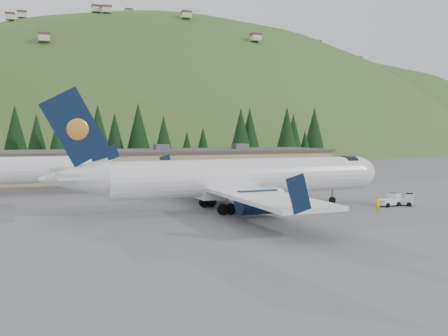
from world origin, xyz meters
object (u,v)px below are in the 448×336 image
(baggage_tug_a, at_px, (390,200))
(second_airliner, at_px, (2,170))
(baggage_tug_b, at_px, (404,200))
(airliner, at_px, (234,179))
(ramp_worker, at_px, (377,204))
(terminal_building, at_px, (133,165))

(baggage_tug_a, bearing_deg, second_airliner, 137.13)
(baggage_tug_a, relative_size, baggage_tug_b, 1.04)
(airliner, bearing_deg, baggage_tug_a, -13.17)
(airliner, distance_m, ramp_worker, 14.95)
(baggage_tug_a, distance_m, ramp_worker, 5.01)
(baggage_tug_b, bearing_deg, terminal_building, 162.26)
(baggage_tug_a, distance_m, terminal_building, 46.59)
(second_airliner, bearing_deg, terminal_building, 38.78)
(baggage_tug_b, distance_m, terminal_building, 47.58)
(second_airliner, height_order, baggage_tug_b, second_airliner)
(baggage_tug_a, relative_size, ramp_worker, 1.69)
(second_airliner, bearing_deg, baggage_tug_b, -30.95)
(airliner, xyz_separation_m, baggage_tug_a, (17.25, -3.41, -2.66))
(airliner, bearing_deg, second_airliner, 135.27)
(airliner, xyz_separation_m, ramp_worker, (13.26, -6.45, -2.45))
(airliner, xyz_separation_m, baggage_tug_b, (18.97, -3.63, -2.68))
(ramp_worker, bearing_deg, second_airliner, -39.90)
(baggage_tug_b, xyz_separation_m, ramp_worker, (-5.70, -2.82, 0.23))
(second_airliner, xyz_separation_m, ramp_worker, (37.10, -28.49, -2.48))
(baggage_tug_a, bearing_deg, ramp_worker, -153.74)
(baggage_tug_a, bearing_deg, baggage_tug_b, -18.28)
(second_airliner, relative_size, ramp_worker, 16.31)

